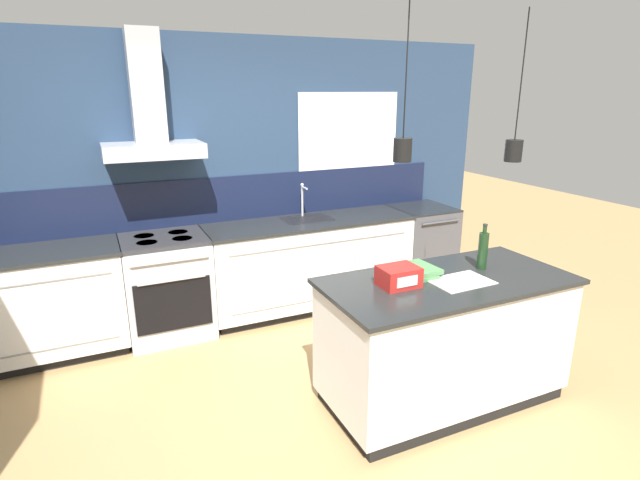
{
  "coord_description": "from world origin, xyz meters",
  "views": [
    {
      "loc": [
        -1.2,
        -2.61,
        2.13
      ],
      "look_at": [
        0.29,
        0.62,
        1.05
      ],
      "focal_mm": 28.0,
      "sensor_mm": 36.0,
      "label": 1
    }
  ],
  "objects_px": {
    "bottle_on_island": "(483,250)",
    "book_stack": "(417,271)",
    "dishwasher": "(420,247)",
    "red_supply_box": "(399,276)",
    "oven_range": "(168,286)"
  },
  "relations": [
    {
      "from": "dishwasher",
      "to": "bottle_on_island",
      "type": "relative_size",
      "value": 2.78
    },
    {
      "from": "bottle_on_island",
      "to": "red_supply_box",
      "type": "relative_size",
      "value": 1.31
    },
    {
      "from": "dishwasher",
      "to": "bottle_on_island",
      "type": "xyz_separation_m",
      "value": [
        -0.77,
        -1.76,
        0.59
      ]
    },
    {
      "from": "red_supply_box",
      "to": "bottle_on_island",
      "type": "bearing_deg",
      "value": 2.3
    },
    {
      "from": "dishwasher",
      "to": "red_supply_box",
      "type": "height_order",
      "value": "red_supply_box"
    },
    {
      "from": "dishwasher",
      "to": "book_stack",
      "type": "bearing_deg",
      "value": -126.86
    },
    {
      "from": "dishwasher",
      "to": "red_supply_box",
      "type": "distance_m",
      "value": 2.38
    },
    {
      "from": "oven_range",
      "to": "book_stack",
      "type": "distance_m",
      "value": 2.26
    },
    {
      "from": "bottle_on_island",
      "to": "book_stack",
      "type": "height_order",
      "value": "bottle_on_island"
    },
    {
      "from": "book_stack",
      "to": "red_supply_box",
      "type": "relative_size",
      "value": 1.18
    },
    {
      "from": "oven_range",
      "to": "red_supply_box",
      "type": "relative_size",
      "value": 3.65
    },
    {
      "from": "oven_range",
      "to": "red_supply_box",
      "type": "distance_m",
      "value": 2.22
    },
    {
      "from": "oven_range",
      "to": "dishwasher",
      "type": "bearing_deg",
      "value": 0.09
    },
    {
      "from": "red_supply_box",
      "to": "oven_range",
      "type": "bearing_deg",
      "value": 124.27
    },
    {
      "from": "bottle_on_island",
      "to": "book_stack",
      "type": "xyz_separation_m",
      "value": [
        -0.48,
        0.09,
        -0.11
      ]
    }
  ]
}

